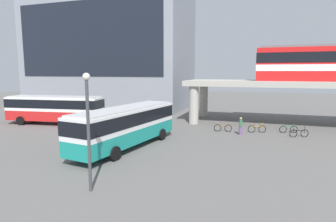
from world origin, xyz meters
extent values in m
plane|color=#605E5B|center=(0.00, 10.00, 0.00)|extent=(120.00, 120.00, 0.00)
cube|color=gray|center=(-13.77, 26.45, 9.81)|extent=(26.65, 12.89, 19.62)
cube|color=black|center=(-13.77, 19.95, 10.79)|extent=(23.98, 0.10, 10.99)
cube|color=#ADA89E|center=(17.97, 17.62, 4.64)|extent=(30.88, 7.23, 0.60)
cylinder|color=#ADA89E|center=(3.73, 14.81, 2.17)|extent=(1.10, 1.10, 4.34)
cylinder|color=#ADA89E|center=(3.73, 20.44, 2.17)|extent=(1.10, 1.10, 4.34)
cube|color=teal|center=(1.13, 2.92, 1.05)|extent=(4.19, 11.26, 1.10)
cube|color=white|center=(1.13, 2.92, 2.35)|extent=(4.19, 11.26, 1.50)
cube|color=black|center=(1.13, 2.92, 2.43)|extent=(4.24, 11.30, 0.96)
cube|color=silver|center=(1.13, 2.92, 3.16)|extent=(3.98, 10.69, 0.12)
cylinder|color=black|center=(0.44, 6.60, 0.50)|extent=(0.43, 1.03, 1.00)
cylinder|color=black|center=(2.91, 6.21, 0.50)|extent=(0.43, 1.03, 1.00)
cylinder|color=black|center=(-0.59, 0.08, 0.50)|extent=(0.43, 1.03, 1.00)
cylinder|color=black|center=(1.88, -0.31, 0.50)|extent=(0.43, 1.03, 1.00)
cube|color=red|center=(-11.20, 9.40, 1.05)|extent=(11.23, 3.89, 1.10)
cube|color=white|center=(-11.20, 9.40, 2.35)|extent=(11.23, 3.89, 1.50)
cube|color=black|center=(-11.20, 9.40, 2.43)|extent=(11.27, 3.93, 0.96)
cube|color=silver|center=(-11.20, 9.40, 3.16)|extent=(10.67, 3.70, 0.12)
cylinder|color=black|center=(-14.54, 7.71, 0.50)|extent=(1.03, 0.41, 1.00)
cylinder|color=black|center=(-14.86, 10.19, 0.50)|extent=(1.03, 0.41, 1.00)
cylinder|color=black|center=(-7.99, 8.56, 0.50)|extent=(1.03, 0.41, 1.00)
cylinder|color=black|center=(-8.31, 11.04, 0.50)|extent=(1.03, 0.41, 1.00)
torus|color=black|center=(8.05, 11.59, 0.34)|extent=(0.74, 0.18, 0.74)
torus|color=black|center=(7.01, 11.42, 0.34)|extent=(0.74, 0.18, 0.74)
cylinder|color=#996626|center=(7.53, 11.50, 0.62)|extent=(1.04, 0.22, 0.05)
cylinder|color=#996626|center=(7.01, 11.42, 0.64)|extent=(0.04, 0.04, 0.55)
cylinder|color=#996626|center=(8.05, 11.59, 0.69)|extent=(0.04, 0.04, 0.65)
torus|color=black|center=(14.98, 11.41, 0.34)|extent=(0.71, 0.33, 0.74)
torus|color=black|center=(14.01, 11.03, 0.34)|extent=(0.71, 0.33, 0.74)
cylinder|color=black|center=(14.49, 11.22, 0.62)|extent=(1.00, 0.43, 0.05)
cylinder|color=black|center=(14.01, 11.03, 0.64)|extent=(0.04, 0.04, 0.55)
cylinder|color=black|center=(14.98, 11.41, 0.69)|extent=(0.04, 0.04, 0.65)
torus|color=black|center=(11.29, 12.23, 0.34)|extent=(0.72, 0.28, 0.74)
torus|color=black|center=(10.29, 11.91, 0.34)|extent=(0.72, 0.28, 0.74)
cylinder|color=orange|center=(10.79, 12.07, 0.62)|extent=(1.02, 0.36, 0.05)
cylinder|color=orange|center=(10.29, 11.91, 0.64)|extent=(0.04, 0.04, 0.55)
cylinder|color=orange|center=(11.29, 12.23, 0.69)|extent=(0.04, 0.04, 0.65)
torus|color=black|center=(14.23, 13.07, 0.34)|extent=(0.72, 0.29, 0.74)
torus|color=black|center=(13.23, 12.75, 0.34)|extent=(0.72, 0.29, 0.74)
cylinder|color=#1E7F33|center=(13.73, 12.91, 0.62)|extent=(1.01, 0.37, 0.05)
cylinder|color=#1E7F33|center=(13.23, 12.75, 0.64)|extent=(0.04, 0.04, 0.55)
cylinder|color=#1E7F33|center=(14.23, 13.07, 0.69)|extent=(0.04, 0.04, 0.65)
cylinder|color=navy|center=(-3.46, 10.83, 0.45)|extent=(0.32, 0.32, 0.89)
cube|color=navy|center=(-3.46, 10.83, 1.24)|extent=(0.45, 0.48, 0.71)
sphere|color=tan|center=(-3.46, 10.83, 1.72)|extent=(0.24, 0.24, 0.24)
cylinder|color=#724C8C|center=(9.33, 10.47, 0.41)|extent=(0.32, 0.32, 0.82)
cube|color=#33663F|center=(9.33, 10.47, 1.14)|extent=(0.31, 0.43, 0.65)
sphere|color=tan|center=(9.33, 10.47, 1.58)|extent=(0.22, 0.22, 0.22)
cylinder|color=#3F3F44|center=(3.13, -5.05, 2.79)|extent=(0.16, 0.16, 5.59)
sphere|color=silver|center=(3.13, -5.05, 5.74)|extent=(0.36, 0.36, 0.36)
camera|label=1|loc=(11.12, -16.64, 5.98)|focal=30.16mm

